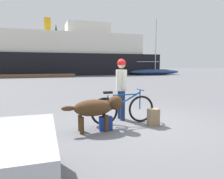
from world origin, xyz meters
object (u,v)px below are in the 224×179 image
Objects in this scene: person_cyclist at (121,83)px; handbag_pannier at (106,123)px; ferry_boat at (71,55)px; sailboat_moored at (155,72)px; backpack at (153,117)px; bicycle at (123,109)px; dog at (97,108)px.

person_cyclist is 1.44m from handbag_pannier.
sailboat_moored is at bearing -19.96° from ferry_boat.
sailboat_moored is at bearing 58.40° from handbag_pannier.
sailboat_moored is (14.53, 25.75, 0.27)m from backpack.
ferry_boat is (2.12, 29.62, 2.08)m from person_cyclist.
bicycle is at bearing 34.65° from handbag_pannier.
ferry_boat reaches higher than sailboat_moored.
ferry_boat is at bearing 84.27° from dog.
dog reaches higher than handbag_pannier.
backpack is 0.02× the size of ferry_boat.
ferry_boat reaches higher than dog.
sailboat_moored is (15.12, 24.90, -0.58)m from person_cyclist.
backpack is (0.71, -0.41, -0.18)m from bicycle.
ferry_boat reaches higher than person_cyclist.
handbag_pannier is (-0.60, -0.42, -0.23)m from bicycle.
handbag_pannier is at bearing -130.16° from person_cyclist.
bicycle is 0.20× the size of sailboat_moored.
handbag_pannier is at bearing -121.60° from sailboat_moored.
bicycle reaches higher than backpack.
ferry_boat is (2.84, 30.47, 2.99)m from handbag_pannier.
handbag_pannier is at bearing -4.40° from dog.
person_cyclist is 3.99× the size of backpack.
dog is 0.05× the size of ferry_boat.
dog is 30.72m from ferry_boat.
dog is 3.35× the size of backpack.
dog is (-0.94, -0.84, -0.50)m from person_cyclist.
handbag_pannier is (-0.72, -0.85, -0.90)m from person_cyclist.
backpack is 0.05× the size of sailboat_moored.
sailboat_moored is (15.84, 25.75, 0.32)m from handbag_pannier.
bicycle is at bearing 149.74° from backpack.
ferry_boat is at bearing 87.12° from backpack.
person_cyclist is at bearing 74.96° from bicycle.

